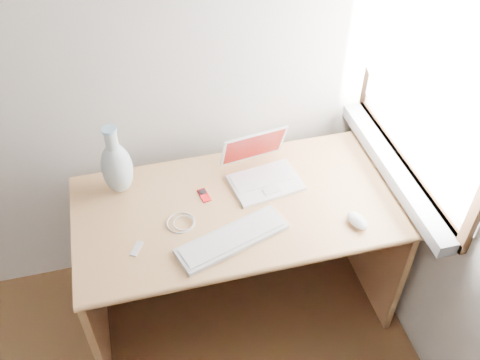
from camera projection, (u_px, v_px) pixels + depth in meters
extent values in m
cube|color=white|center=(435.00, 59.00, 1.97)|extent=(0.01, 0.90, 1.00)
cube|color=gray|center=(393.00, 168.00, 2.33)|extent=(0.10, 0.96, 0.06)
cube|color=white|center=(419.00, 54.00, 1.94)|extent=(0.02, 0.84, 0.92)
cube|color=tan|center=(238.00, 207.00, 2.26)|extent=(1.38, 0.69, 0.03)
cube|color=tan|center=(93.00, 290.00, 2.39)|extent=(0.03, 0.65, 0.70)
cube|color=tan|center=(371.00, 233.00, 2.63)|extent=(0.03, 0.65, 0.70)
cube|color=tan|center=(222.00, 194.00, 2.66)|extent=(1.32, 0.03, 0.46)
cube|color=white|center=(266.00, 183.00, 2.34)|extent=(0.32, 0.25, 0.01)
cube|color=white|center=(266.00, 181.00, 2.33)|extent=(0.28, 0.15, 0.00)
cube|color=white|center=(260.00, 150.00, 2.34)|extent=(0.31, 0.12, 0.19)
cube|color=maroon|center=(260.00, 150.00, 2.34)|extent=(0.28, 0.10, 0.17)
cube|color=silver|center=(232.00, 239.00, 2.10)|extent=(0.48, 0.27, 0.02)
cube|color=white|center=(232.00, 237.00, 2.09)|extent=(0.44, 0.23, 0.00)
ellipsoid|color=white|center=(357.00, 221.00, 2.16)|extent=(0.09, 0.12, 0.04)
cube|color=#AD0C11|center=(204.00, 195.00, 2.29)|extent=(0.05, 0.09, 0.01)
cube|color=black|center=(204.00, 195.00, 2.28)|extent=(0.03, 0.03, 0.00)
torus|color=silver|center=(181.00, 223.00, 2.17)|extent=(0.12, 0.12, 0.01)
cube|color=silver|center=(137.00, 249.00, 2.07)|extent=(0.06, 0.08, 0.01)
ellipsoid|color=silver|center=(117.00, 168.00, 2.23)|extent=(0.13, 0.13, 0.25)
cylinder|color=silver|center=(111.00, 140.00, 2.12)|extent=(0.05, 0.05, 0.10)
cylinder|color=#8DBFE3|center=(109.00, 130.00, 2.09)|extent=(0.06, 0.06, 0.01)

